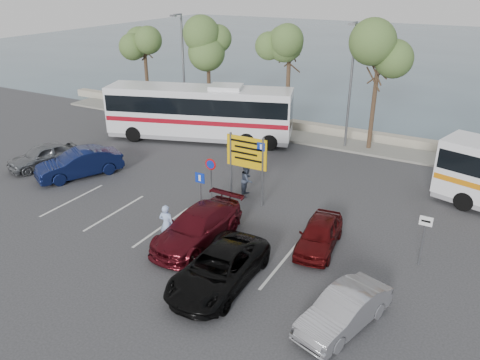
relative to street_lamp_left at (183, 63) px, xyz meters
The scene contains 24 objects.
ground 17.43m from the street_lamp_left, 53.51° to the right, with size 120.00×120.00×0.00m, color #2F2F31.
kerb_strip 10.99m from the street_lamp_left, ahead, with size 44.00×2.40×0.15m, color gray.
seawall 11.16m from the street_lamp_left, 13.93° to the left, with size 48.00×0.80×0.60m, color #A29981.
sea 47.77m from the street_lamp_left, 77.86° to the left, with size 140.00×140.00×0.00m, color #3F5665.
tree_far_left 4.38m from the street_lamp_left, behind, with size 3.20×3.20×7.60m.
tree_left 2.49m from the street_lamp_left, 13.51° to the left, with size 3.20×3.20×7.20m.
tree_mid 8.76m from the street_lamp_left, ahead, with size 3.20×3.20×8.00m.
tree_right 14.59m from the street_lamp_left, ahead, with size 3.20×3.20×7.40m.
street_lamp_left is the anchor object (origin of this frame).
street_lamp_right 13.00m from the street_lamp_left, ahead, with size 0.45×1.15×8.01m.
direction_sign 15.24m from the street_lamp_left, 43.17° to the right, with size 2.20×0.12×3.60m.
sign_no_stop 14.88m from the street_lamp_left, 49.83° to the right, with size 0.60×0.08×2.35m.
sign_parking 16.37m from the street_lamp_left, 52.40° to the right, with size 0.50×0.07×2.25m.
sign_taxi 23.38m from the street_lamp_left, 31.27° to the right, with size 0.50×0.07×2.20m.
lane_markings 17.62m from the street_lamp_left, 58.61° to the right, with size 12.02×4.20×0.01m, color silver, non-canonical shape.
coach_bus_left 5.48m from the street_lamp_left, 42.38° to the right, with size 12.95×6.54×3.97m.
car_silver_a 12.79m from the street_lamp_left, 99.45° to the right, with size 1.68×4.17×1.42m, color slate.
car_blue 12.65m from the street_lamp_left, 85.24° to the right, with size 1.67×4.78×1.58m, color #0D163F.
car_maroon 18.86m from the street_lamp_left, 53.43° to the right, with size 2.07×5.09×1.48m, color #4E0D15.
car_red 20.69m from the street_lamp_left, 38.91° to the right, with size 1.52×3.78×1.29m, color #4C0A0C.
suv_black 22.01m from the street_lamp_left, 51.79° to the right, with size 2.29×4.97×1.38m, color black.
car_silver_b 25.23m from the street_lamp_left, 43.08° to the right, with size 1.36×3.91×1.29m, color #929297.
pedestrian_near 18.76m from the street_lamp_left, 57.56° to the right, with size 0.66×0.43×1.81m, color #9AB3E1.
pedestrian_far 14.80m from the street_lamp_left, 41.99° to the right, with size 0.85×0.66×1.74m, color #343D4F.
Camera 1 is at (11.13, -15.95, 10.77)m, focal length 35.00 mm.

